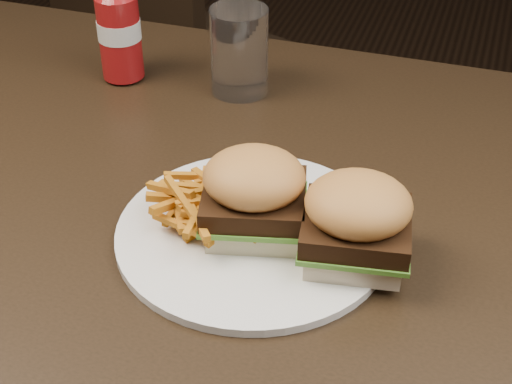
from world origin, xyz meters
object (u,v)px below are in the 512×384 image
(plate, at_px, (253,233))
(tumbler, at_px, (239,52))
(chair_far, at_px, (197,70))
(dining_table, at_px, (171,203))
(ketchup_bottle, at_px, (120,37))

(plate, distance_m, tumbler, 0.31)
(chair_far, xyz_separation_m, plate, (0.43, -0.89, 0.33))
(dining_table, xyz_separation_m, tumbler, (0.00, 0.24, 0.08))
(chair_far, bearing_deg, dining_table, 132.27)
(plate, distance_m, ketchup_bottle, 0.39)
(dining_table, distance_m, ketchup_bottle, 0.29)
(chair_far, height_order, tumbler, tumbler)
(dining_table, xyz_separation_m, plate, (0.11, -0.05, 0.03))
(chair_far, xyz_separation_m, tumbler, (0.32, -0.61, 0.38))
(chair_far, relative_size, ketchup_bottle, 3.92)
(ketchup_bottle, distance_m, tumbler, 0.16)
(tumbler, bearing_deg, dining_table, -90.03)
(dining_table, bearing_deg, tumbler, 89.97)
(plate, bearing_deg, ketchup_bottle, 135.41)
(dining_table, xyz_separation_m, chair_far, (-0.32, 0.84, -0.30))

